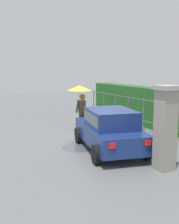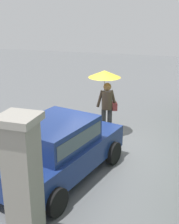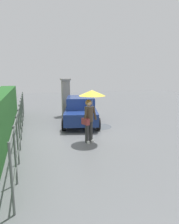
{
  "view_description": "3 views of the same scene",
  "coord_description": "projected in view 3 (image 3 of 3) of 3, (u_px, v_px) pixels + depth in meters",
  "views": [
    {
      "loc": [
        9.75,
        -5.8,
        2.95
      ],
      "look_at": [
        -0.18,
        -0.43,
        1.1
      ],
      "focal_mm": 45.29,
      "sensor_mm": 36.0,
      "label": 1
    },
    {
      "loc": [
        7.6,
        2.05,
        3.9
      ],
      "look_at": [
        0.03,
        -0.33,
        1.18
      ],
      "focal_mm": 47.92,
      "sensor_mm": 36.0,
      "label": 2
    },
    {
      "loc": [
        -8.67,
        2.05,
        2.72
      ],
      "look_at": [
        -0.13,
        -0.57,
        0.99
      ],
      "focal_mm": 31.77,
      "sensor_mm": 36.0,
      "label": 3
    }
  ],
  "objects": [
    {
      "name": "pedestrian",
      "position": [
        91.0,
        103.0,
        7.71
      ],
      "size": [
        1.03,
        1.03,
        2.1
      ],
      "rotation": [
        0.0,
        0.0,
        -2.76
      ],
      "color": "#333333",
      "rests_on": "ground"
    },
    {
      "name": "car",
      "position": [
        81.0,
        109.0,
        10.83
      ],
      "size": [
        3.98,
        2.54,
        1.48
      ],
      "rotation": [
        0.0,
        0.0,
        2.9
      ],
      "color": "navy",
      "rests_on": "ground"
    },
    {
      "name": "fence_section",
      "position": [
        21.0,
        118.0,
        8.63
      ],
      "size": [
        10.53,
        0.05,
        1.5
      ],
      "color": "#59605B",
      "rests_on": "ground"
    },
    {
      "name": "gate_pillar",
      "position": [
        66.0,
        97.0,
        12.77
      ],
      "size": [
        0.6,
        0.6,
        2.42
      ],
      "color": "gray",
      "rests_on": "ground"
    },
    {
      "name": "ground_plane",
      "position": [
        77.0,
        133.0,
        9.25
      ],
      "size": [
        40.0,
        40.0,
        0.0
      ],
      "primitive_type": "plane",
      "color": "slate"
    },
    {
      "name": "puddle_near",
      "position": [
        99.0,
        127.0,
        10.35
      ],
      "size": [
        1.32,
        1.32,
        0.0
      ],
      "primitive_type": "cylinder",
      "color": "#4C545B",
      "rests_on": "ground"
    }
  ]
}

